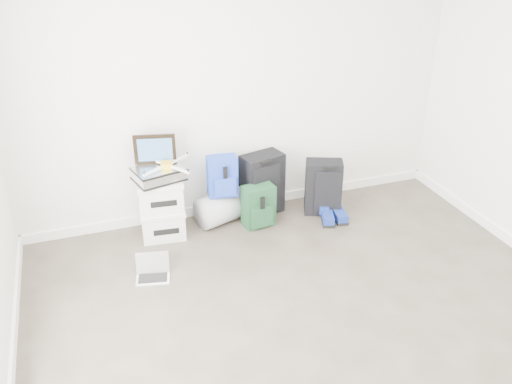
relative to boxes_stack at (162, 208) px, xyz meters
name	(u,v)px	position (x,y,z in m)	size (l,w,h in m)	color
ground	(348,369)	(0.89, -2.20, -0.31)	(5.00, 5.00, 0.00)	#373228
room_envelope	(371,143)	(0.89, -2.19, 1.41)	(4.52, 5.02, 2.71)	silver
boxes_stack	(162,208)	(0.00, 0.00, 0.00)	(0.47, 0.39, 0.62)	silver
briefcase	(159,174)	(0.00, 0.00, 0.37)	(0.44, 0.32, 0.13)	#B2B2B7
painting	(155,149)	(0.00, 0.10, 0.58)	(0.39, 0.11, 0.29)	black
drone	(167,165)	(0.08, -0.02, 0.46)	(0.50, 0.50, 0.05)	gold
duffel_bag	(223,207)	(0.63, 0.07, -0.15)	(0.32, 0.32, 0.53)	gray
blue_backpack	(222,177)	(0.63, 0.04, 0.21)	(0.31, 0.24, 0.41)	#174595
large_suitcase	(262,184)	(1.09, 0.12, 0.02)	(0.48, 0.37, 0.66)	black
green_backpack	(259,207)	(0.96, -0.12, -0.10)	(0.33, 0.26, 0.44)	#133620
carry_on	(324,187)	(1.69, -0.10, -0.01)	(0.43, 0.36, 0.59)	black
shoes	(333,216)	(1.73, -0.29, -0.26)	(0.32, 0.32, 0.10)	black
rolled_rug	(334,181)	(1.91, 0.09, -0.06)	(0.16, 0.16, 0.50)	tan
laptop	(153,272)	(-0.22, -0.65, -0.26)	(0.33, 0.27, 0.21)	silver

